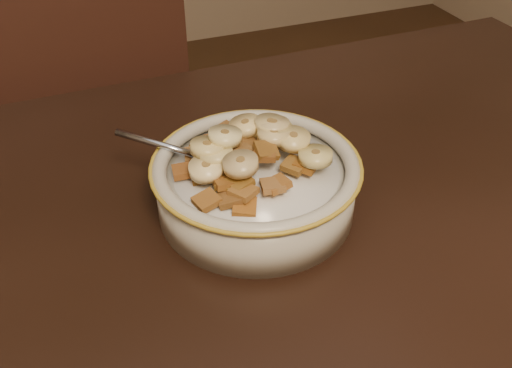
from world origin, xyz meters
name	(u,v)px	position (x,y,z in m)	size (l,w,h in m)	color
chair	(92,218)	(-0.01, 0.47, 0.52)	(0.46, 0.46, 1.03)	#381D15
cereal_bowl	(256,190)	(0.14, 0.14, 0.77)	(0.19, 0.19, 0.04)	#ACA99A
milk	(256,171)	(0.14, 0.14, 0.79)	(0.16, 0.16, 0.00)	silver
spoon	(225,163)	(0.12, 0.16, 0.80)	(0.03, 0.04, 0.01)	#A3ADC1
cereal_square_0	(204,145)	(0.11, 0.19, 0.80)	(0.02, 0.02, 0.01)	brown
cereal_square_1	(216,139)	(0.12, 0.20, 0.80)	(0.02, 0.02, 0.01)	#93592B
cereal_square_2	(266,150)	(0.15, 0.14, 0.82)	(0.02, 0.02, 0.01)	brown
cereal_square_3	(203,174)	(0.09, 0.15, 0.80)	(0.02, 0.02, 0.01)	brown
cereal_square_4	(290,140)	(0.19, 0.17, 0.80)	(0.02, 0.02, 0.01)	#94582C
cereal_square_5	(220,151)	(0.11, 0.16, 0.81)	(0.02, 0.02, 0.01)	brown
cereal_square_6	(240,182)	(0.11, 0.11, 0.81)	(0.02, 0.02, 0.01)	brown
cereal_square_7	(232,138)	(0.14, 0.20, 0.80)	(0.02, 0.02, 0.01)	#8D601A
cereal_square_8	(207,201)	(0.08, 0.11, 0.80)	(0.02, 0.02, 0.01)	brown
cereal_square_9	(245,129)	(0.15, 0.20, 0.80)	(0.02, 0.02, 0.01)	brown
cereal_square_10	(213,165)	(0.10, 0.15, 0.81)	(0.02, 0.02, 0.01)	brown
cereal_square_11	(240,152)	(0.13, 0.15, 0.82)	(0.02, 0.02, 0.01)	brown
cereal_square_12	(230,198)	(0.10, 0.10, 0.80)	(0.02, 0.02, 0.01)	brown
cereal_square_13	(235,143)	(0.13, 0.18, 0.81)	(0.02, 0.02, 0.01)	brown
cereal_square_14	(247,143)	(0.14, 0.17, 0.81)	(0.02, 0.02, 0.01)	brown
cereal_square_15	(253,132)	(0.16, 0.19, 0.81)	(0.02, 0.02, 0.01)	brown
cereal_square_16	(229,140)	(0.13, 0.18, 0.81)	(0.02, 0.02, 0.01)	brown
cereal_square_17	(244,207)	(0.11, 0.09, 0.80)	(0.02, 0.02, 0.01)	brown
cereal_square_18	(277,184)	(0.15, 0.10, 0.81)	(0.02, 0.02, 0.01)	brown
cereal_square_19	(305,166)	(0.18, 0.12, 0.81)	(0.02, 0.02, 0.01)	brown
cereal_square_20	(196,154)	(0.10, 0.18, 0.80)	(0.02, 0.02, 0.01)	brown
cereal_square_21	(265,154)	(0.15, 0.14, 0.82)	(0.02, 0.02, 0.01)	brown
cereal_square_22	(273,185)	(0.14, 0.10, 0.81)	(0.02, 0.02, 0.01)	olive
cereal_square_23	(207,161)	(0.10, 0.16, 0.81)	(0.02, 0.02, 0.01)	brown
cereal_square_24	(294,165)	(0.17, 0.12, 0.81)	(0.02, 0.02, 0.01)	brown
cereal_square_25	(227,130)	(0.13, 0.21, 0.80)	(0.02, 0.02, 0.01)	brown
cereal_square_26	(184,171)	(0.08, 0.16, 0.80)	(0.02, 0.02, 0.01)	brown
cereal_square_27	(281,142)	(0.17, 0.16, 0.81)	(0.02, 0.02, 0.01)	brown
cereal_square_28	(229,184)	(0.11, 0.12, 0.81)	(0.02, 0.02, 0.01)	brown
cereal_square_29	(225,182)	(0.10, 0.12, 0.81)	(0.02, 0.02, 0.01)	brown
cereal_square_30	(243,192)	(0.11, 0.10, 0.81)	(0.02, 0.02, 0.01)	#905E21
banana_slice_0	(277,130)	(0.17, 0.17, 0.82)	(0.03, 0.03, 0.01)	#F3CF74
banana_slice_1	(294,139)	(0.18, 0.14, 0.82)	(0.03, 0.03, 0.01)	#F7D281
banana_slice_2	(225,136)	(0.12, 0.16, 0.83)	(0.03, 0.03, 0.01)	#F7EBA5
banana_slice_3	(263,128)	(0.16, 0.18, 0.82)	(0.03, 0.03, 0.01)	#F8EFA8
banana_slice_4	(315,156)	(0.19, 0.12, 0.82)	(0.03, 0.03, 0.01)	#E7CD8A
banana_slice_5	(273,125)	(0.17, 0.17, 0.82)	(0.03, 0.03, 0.01)	#D0B77F
banana_slice_6	(216,155)	(0.11, 0.15, 0.82)	(0.03, 0.03, 0.01)	#E0BF6F
banana_slice_7	(241,164)	(0.12, 0.12, 0.82)	(0.03, 0.03, 0.01)	tan
banana_slice_8	(271,125)	(0.17, 0.17, 0.82)	(0.03, 0.03, 0.01)	beige
banana_slice_9	(206,169)	(0.09, 0.14, 0.81)	(0.03, 0.03, 0.01)	#FDE69E
banana_slice_10	(245,126)	(0.15, 0.18, 0.82)	(0.03, 0.03, 0.01)	#F0D681
banana_slice_11	(207,147)	(0.10, 0.16, 0.82)	(0.03, 0.03, 0.01)	#FBD891
banana_slice_12	(274,135)	(0.16, 0.15, 0.82)	(0.03, 0.03, 0.01)	tan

